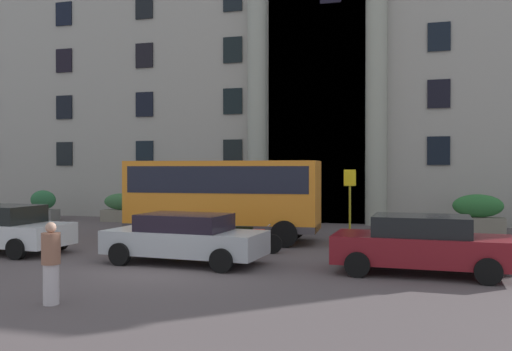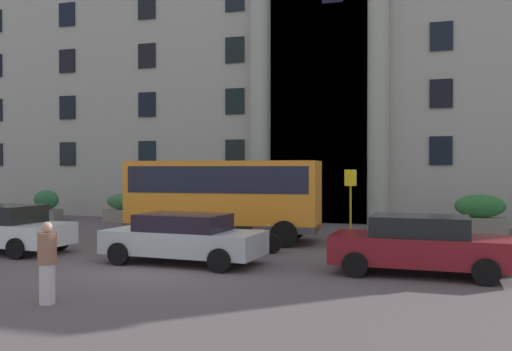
# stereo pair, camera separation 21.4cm
# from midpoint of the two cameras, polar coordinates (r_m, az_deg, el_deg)

# --- Properties ---
(ground_plane) EXTENTS (80.00, 64.00, 0.12)m
(ground_plane) POSITION_cam_midpoint_polar(r_m,az_deg,el_deg) (14.89, -9.35, -9.71)
(ground_plane) COLOR #524849
(office_building_facade) EXTENTS (43.02, 9.74, 15.59)m
(office_building_facade) POSITION_cam_midpoint_polar(r_m,az_deg,el_deg) (31.69, 4.99, 10.13)
(office_building_facade) COLOR #A09D93
(office_building_facade) RESTS_ON ground_plane
(orange_minibus) EXTENTS (6.99, 2.99, 2.90)m
(orange_minibus) POSITION_cam_midpoint_polar(r_m,az_deg,el_deg) (19.83, -3.01, -1.89)
(orange_minibus) COLOR orange
(orange_minibus) RESTS_ON ground_plane
(bus_stop_sign) EXTENTS (0.44, 0.08, 2.59)m
(bus_stop_sign) POSITION_cam_midpoint_polar(r_m,az_deg,el_deg) (20.49, 10.10, -2.15)
(bus_stop_sign) COLOR #9B961D
(bus_stop_sign) RESTS_ON ground_plane
(hedge_planter_entrance_right) EXTENTS (1.49, 0.77, 1.51)m
(hedge_planter_entrance_right) POSITION_cam_midpoint_polar(r_m,az_deg,el_deg) (29.87, -20.80, -2.94)
(hedge_planter_entrance_right) COLOR slate
(hedge_planter_entrance_right) RESTS_ON ground_plane
(hedge_planter_entrance_left) EXTENTS (2.05, 0.76, 1.58)m
(hedge_planter_entrance_left) POSITION_cam_midpoint_polar(r_m,az_deg,el_deg) (24.03, 22.50, -3.78)
(hedge_planter_entrance_left) COLOR gray
(hedge_planter_entrance_left) RESTS_ON ground_plane
(hedge_planter_east) EXTENTS (2.03, 0.72, 1.40)m
(hedge_planter_east) POSITION_cam_midpoint_polar(r_m,az_deg,el_deg) (27.83, -13.32, -3.30)
(hedge_planter_east) COLOR gray
(hedge_planter_east) RESTS_ON ground_plane
(parked_sedan_far) EXTENTS (4.36, 2.13, 1.46)m
(parked_sedan_far) POSITION_cam_midpoint_polar(r_m,az_deg,el_deg) (14.35, 17.07, -6.85)
(parked_sedan_far) COLOR maroon
(parked_sedan_far) RESTS_ON ground_plane
(parked_hatchback_near) EXTENTS (4.53, 2.22, 1.38)m
(parked_hatchback_near) POSITION_cam_midpoint_polar(r_m,az_deg,el_deg) (15.41, -7.16, -6.43)
(parked_hatchback_near) COLOR #AEB4B9
(parked_hatchback_near) RESTS_ON ground_plane
(parked_estate_mid) EXTENTS (4.61, 2.24, 1.48)m
(parked_estate_mid) POSITION_cam_midpoint_polar(r_m,az_deg,el_deg) (19.09, -24.83, -4.98)
(parked_estate_mid) COLOR white
(parked_estate_mid) RESTS_ON ground_plane
(motorcycle_near_kerb) EXTENTS (2.01, 0.55, 0.89)m
(motorcycle_near_kerb) POSITION_cam_midpoint_polar(r_m,az_deg,el_deg) (17.15, -0.46, -6.55)
(motorcycle_near_kerb) COLOR black
(motorcycle_near_kerb) RESTS_ON ground_plane
(motorcycle_far_end) EXTENTS (1.91, 0.55, 0.89)m
(motorcycle_far_end) POSITION_cam_midpoint_polar(r_m,az_deg,el_deg) (16.72, 12.88, -6.78)
(motorcycle_far_end) COLOR black
(motorcycle_far_end) RESTS_ON ground_plane
(pedestrian_man_crossing) EXTENTS (0.36, 0.36, 1.60)m
(pedestrian_man_crossing) POSITION_cam_midpoint_polar(r_m,az_deg,el_deg) (11.49, -20.40, -8.52)
(pedestrian_man_crossing) COLOR silver
(pedestrian_man_crossing) RESTS_ON ground_plane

